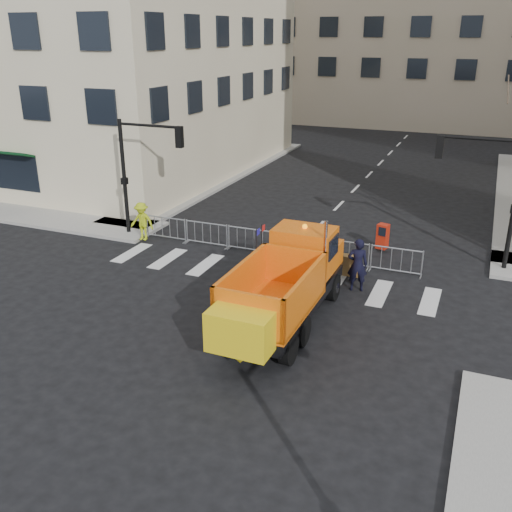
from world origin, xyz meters
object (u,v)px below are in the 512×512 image
at_px(newspaper_box, 383,236).
at_px(cop_c, 322,247).
at_px(cop_b, 304,262).
at_px(plow_truck, 285,284).
at_px(cop_a, 357,265).
at_px(worker, 142,221).

bearing_deg(newspaper_box, cop_c, -108.67).
bearing_deg(cop_c, cop_b, 19.62).
height_order(plow_truck, cop_a, plow_truck).
bearing_deg(cop_a, cop_b, -8.33).
relative_size(cop_a, newspaper_box, 1.84).
bearing_deg(cop_a, newspaper_box, -107.79).
bearing_deg(cop_b, cop_a, -139.41).
height_order(cop_a, worker, cop_a).
bearing_deg(newspaper_box, plow_truck, -86.68).
bearing_deg(plow_truck, worker, 60.79).
bearing_deg(cop_c, cop_a, 74.07).
relative_size(cop_b, newspaper_box, 1.67).
height_order(worker, newspaper_box, worker).
height_order(cop_b, cop_c, cop_b).
xyz_separation_m(plow_truck, cop_b, (-0.40, 3.35, -0.57)).
bearing_deg(plow_truck, cop_a, -22.35).
xyz_separation_m(cop_a, cop_b, (-1.95, -0.27, -0.10)).
distance_m(cop_a, newspaper_box, 4.40).
bearing_deg(cop_c, worker, -63.52).
xyz_separation_m(cop_b, newspaper_box, (2.07, 4.66, -0.22)).
height_order(plow_truck, cop_b, plow_truck).
distance_m(cop_b, cop_c, 1.83).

